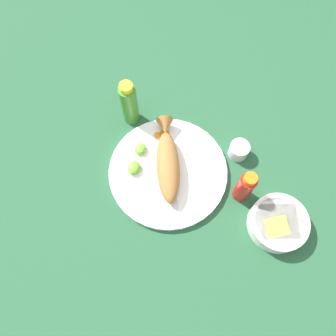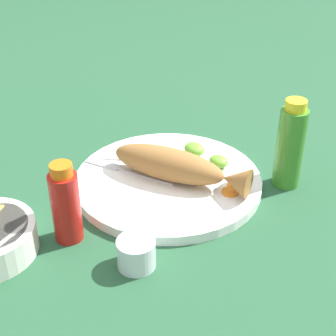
{
  "view_description": "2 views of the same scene",
  "coord_description": "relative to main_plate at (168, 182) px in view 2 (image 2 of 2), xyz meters",
  "views": [
    {
      "loc": [
        0.32,
        0.13,
        0.89
      ],
      "look_at": [
        0.0,
        0.0,
        0.04
      ],
      "focal_mm": 35.0,
      "sensor_mm": 36.0,
      "label": 1
    },
    {
      "loc": [
        -0.61,
        0.49,
        0.53
      ],
      "look_at": [
        0.0,
        0.0,
        0.04
      ],
      "focal_mm": 55.0,
      "sensor_mm": 36.0,
      "label": 2
    }
  ],
  "objects": [
    {
      "name": "hot_sauce_bottle_green",
      "position": [
        -0.13,
        -0.17,
        0.07
      ],
      "size": [
        0.05,
        0.05,
        0.17
      ],
      "color": "#3D8428",
      "rests_on": "ground_plane"
    },
    {
      "name": "fried_fish",
      "position": [
        -0.02,
        -0.01,
        0.04
      ],
      "size": [
        0.26,
        0.16,
        0.06
      ],
      "rotation": [
        0.0,
        0.0,
        0.44
      ],
      "color": "#996633",
      "rests_on": "main_plate"
    },
    {
      "name": "fork_near",
      "position": [
        0.07,
        0.05,
        0.01
      ],
      "size": [
        0.17,
        0.09,
        0.0
      ],
      "rotation": [
        0.0,
        0.0,
        6.7
      ],
      "color": "silver",
      "rests_on": "main_plate"
    },
    {
      "name": "fork_far",
      "position": [
        0.09,
        0.01,
        0.01
      ],
      "size": [
        0.14,
        0.14,
        0.0
      ],
      "rotation": [
        0.0,
        0.0,
        7.1
      ],
      "color": "silver",
      "rests_on": "main_plate"
    },
    {
      "name": "carrot_slice_mid",
      "position": [
        -0.09,
        -0.07,
        0.01
      ],
      "size": [
        0.02,
        0.02,
        0.0
      ],
      "primitive_type": "cylinder",
      "color": "orange",
      "rests_on": "main_plate"
    },
    {
      "name": "hot_sauce_bottle_red",
      "position": [
        -0.01,
        0.21,
        0.05
      ],
      "size": [
        0.05,
        0.05,
        0.14
      ],
      "color": "#B21914",
      "rests_on": "ground_plane"
    },
    {
      "name": "ground_plane",
      "position": [
        0.0,
        0.0,
        -0.01
      ],
      "size": [
        4.0,
        4.0,
        0.0
      ],
      "primitive_type": "plane",
      "color": "#235133"
    },
    {
      "name": "salt_cup",
      "position": [
        -0.13,
        0.17,
        0.01
      ],
      "size": [
        0.06,
        0.06,
        0.05
      ],
      "color": "silver",
      "rests_on": "ground_plane"
    },
    {
      "name": "lime_wedge_side",
      "position": [
        0.03,
        -0.09,
        0.02
      ],
      "size": [
        0.04,
        0.04,
        0.02
      ],
      "primitive_type": "ellipsoid",
      "color": "#6BB233",
      "rests_on": "main_plate"
    },
    {
      "name": "lime_wedge_main",
      "position": [
        -0.03,
        -0.1,
        0.02
      ],
      "size": [
        0.04,
        0.03,
        0.02
      ],
      "primitive_type": "ellipsoid",
      "color": "#6BB233",
      "rests_on": "main_plate"
    },
    {
      "name": "carrot_slice_near",
      "position": [
        -0.11,
        -0.05,
        0.01
      ],
      "size": [
        0.03,
        0.03,
        0.0
      ],
      "primitive_type": "cylinder",
      "color": "orange",
      "rests_on": "main_plate"
    },
    {
      "name": "main_plate",
      "position": [
        0.0,
        0.0,
        0.0
      ],
      "size": [
        0.34,
        0.34,
        0.02
      ],
      "primitive_type": "cylinder",
      "color": "white",
      "rests_on": "ground_plane"
    }
  ]
}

